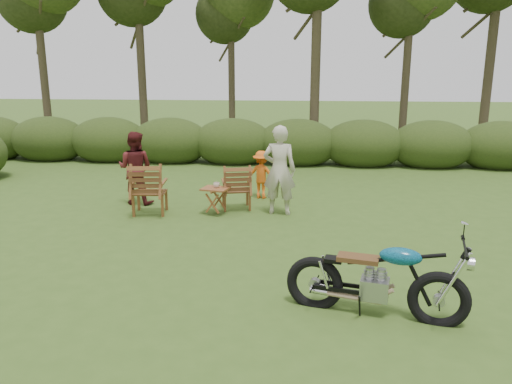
# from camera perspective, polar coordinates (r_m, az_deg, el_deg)

# --- Properties ---
(ground) EXTENTS (80.00, 80.00, 0.00)m
(ground) POSITION_cam_1_polar(r_m,az_deg,el_deg) (6.90, 3.17, -10.71)
(ground) COLOR #344E1A
(ground) RESTS_ON ground
(tree_line) EXTENTS (22.52, 11.62, 8.14)m
(tree_line) POSITION_cam_1_polar(r_m,az_deg,el_deg) (16.03, 6.94, 17.20)
(tree_line) COLOR #362C1D
(tree_line) RESTS_ON ground
(motorcycle) EXTENTS (2.15, 1.20, 1.16)m
(motorcycle) POSITION_cam_1_polar(r_m,az_deg,el_deg) (6.34, 13.23, -13.40)
(motorcycle) COLOR #0D80AE
(motorcycle) RESTS_ON ground
(lawn_chair_right) EXTENTS (0.79, 0.79, 0.95)m
(lawn_chair_right) POSITION_cam_1_polar(r_m,az_deg,el_deg) (10.54, -2.25, -1.89)
(lawn_chair_right) COLOR #5A2F16
(lawn_chair_right) RESTS_ON ground
(lawn_chair_left) EXTENTS (0.81, 0.81, 1.06)m
(lawn_chair_left) POSITION_cam_1_polar(r_m,az_deg,el_deg) (10.40, -11.93, -2.40)
(lawn_chair_left) COLOR #5C2C17
(lawn_chair_left) RESTS_ON ground
(side_table) EXTENTS (0.62, 0.56, 0.55)m
(side_table) POSITION_cam_1_polar(r_m,az_deg,el_deg) (10.08, -4.64, -1.04)
(side_table) COLOR brown
(side_table) RESTS_ON ground
(cup) EXTENTS (0.15, 0.15, 0.10)m
(cup) POSITION_cam_1_polar(r_m,az_deg,el_deg) (10.04, -4.54, 0.81)
(cup) COLOR beige
(cup) RESTS_ON side_table
(adult_a) EXTENTS (0.69, 0.48, 1.80)m
(adult_a) POSITION_cam_1_polar(r_m,az_deg,el_deg) (10.17, 2.64, -2.48)
(adult_a) COLOR #B8B298
(adult_a) RESTS_ON ground
(adult_b) EXTENTS (0.82, 0.67, 1.58)m
(adult_b) POSITION_cam_1_polar(r_m,az_deg,el_deg) (11.23, -13.41, -1.26)
(adult_b) COLOR #4E1617
(adult_b) RESTS_ON ground
(child) EXTENTS (0.76, 0.52, 1.09)m
(child) POSITION_cam_1_polar(r_m,az_deg,el_deg) (11.38, 0.63, -0.68)
(child) COLOR #D95A14
(child) RESTS_ON ground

